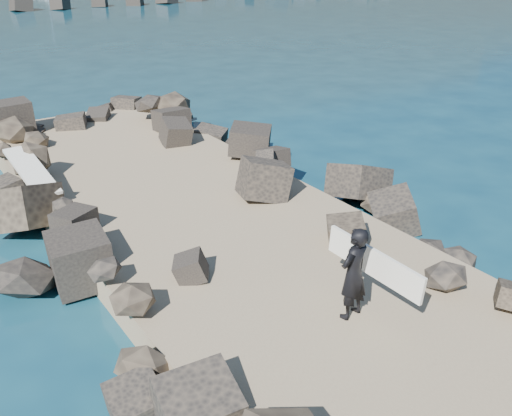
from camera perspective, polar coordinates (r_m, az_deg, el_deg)
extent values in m
plane|color=#0F384C|center=(12.54, -2.58, -4.63)|extent=(800.00, 800.00, 0.00)
cube|color=#8C7759|center=(10.97, 2.97, -7.52)|extent=(6.00, 26.00, 0.60)
cube|color=black|center=(10.05, -12.34, -10.14)|extent=(2.60, 22.00, 1.00)
cube|color=black|center=(12.92, 11.97, -1.74)|extent=(2.60, 22.00, 1.00)
cube|color=white|center=(14.98, -21.46, 3.07)|extent=(0.75, 2.45, 0.08)
imported|color=black|center=(9.27, 9.74, -6.48)|extent=(0.65, 0.48, 1.60)
cube|color=white|center=(9.53, 11.73, -5.41)|extent=(0.22, 1.99, 0.63)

